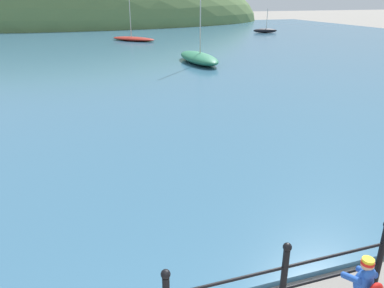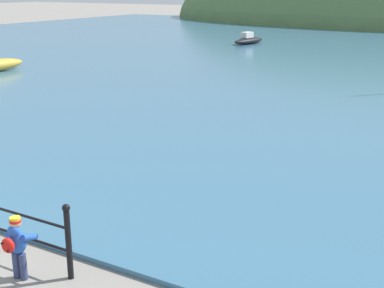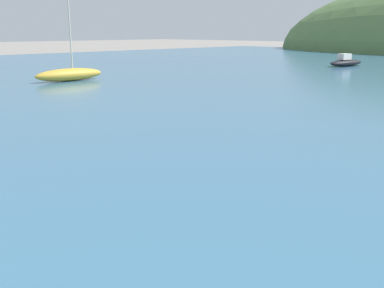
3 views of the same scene
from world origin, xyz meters
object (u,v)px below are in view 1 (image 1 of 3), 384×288
boat_mid_harbor (265,31)px  child_in_coat (365,284)px  boat_green_fishing (199,58)px  boat_nearest_quay (133,39)px

boat_mid_harbor → child_in_coat: bearing=-116.7°
boat_mid_harbor → boat_green_fishing: 22.78m
boat_nearest_quay → boat_green_fishing: bearing=-82.7°
boat_green_fishing → boat_nearest_quay: boat_green_fishing is taller
boat_green_fishing → boat_mid_harbor: bearing=50.8°
boat_green_fishing → boat_nearest_quay: size_ratio=1.11×
boat_mid_harbor → boat_green_fishing: boat_green_fishing is taller
child_in_coat → boat_green_fishing: boat_green_fishing is taller
child_in_coat → boat_green_fishing: 20.75m
child_in_coat → boat_mid_harbor: (19.02, 37.88, -0.24)m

